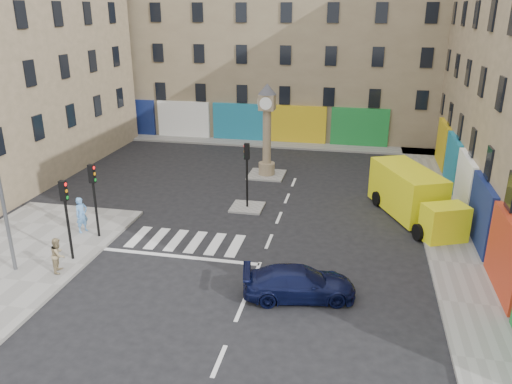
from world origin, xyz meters
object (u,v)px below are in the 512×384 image
(traffic_light_left_near, at_px, (66,208))
(clock_pillar, at_px, (267,124))
(traffic_light_island, at_px, (247,165))
(yellow_van, at_px, (413,196))
(pedestrian_blue, at_px, (82,215))
(navy_sedan, at_px, (299,283))
(pedestrian_tan, at_px, (58,255))
(traffic_light_left_far, at_px, (94,189))

(traffic_light_left_near, distance_m, clock_pillar, 15.19)
(traffic_light_left_near, distance_m, traffic_light_island, 10.03)
(clock_pillar, bearing_deg, yellow_van, -31.11)
(yellow_van, height_order, pedestrian_blue, yellow_van)
(traffic_light_island, bearing_deg, traffic_light_left_near, -128.93)
(traffic_light_island, bearing_deg, pedestrian_blue, -145.28)
(traffic_light_island, xyz_separation_m, navy_sedan, (4.05, -8.68, -1.95))
(yellow_van, height_order, pedestrian_tan, yellow_van)
(traffic_light_left_near, distance_m, pedestrian_blue, 3.30)
(traffic_light_island, height_order, pedestrian_tan, traffic_light_island)
(traffic_light_left_far, relative_size, navy_sedan, 0.84)
(pedestrian_tan, bearing_deg, clock_pillar, -38.92)
(traffic_light_left_near, xyz_separation_m, pedestrian_tan, (0.10, -1.14, -1.70))
(navy_sedan, xyz_separation_m, yellow_van, (4.98, 9.22, 0.63))
(pedestrian_tan, bearing_deg, traffic_light_left_far, -14.79)
(clock_pillar, distance_m, pedestrian_tan, 16.39)
(traffic_light_island, bearing_deg, traffic_light_left_far, -139.40)
(yellow_van, xyz_separation_m, pedestrian_blue, (-16.35, -5.62, -0.21))
(pedestrian_tan, bearing_deg, traffic_light_island, -51.12)
(navy_sedan, distance_m, pedestrian_tan, 10.26)
(pedestrian_blue, bearing_deg, traffic_light_island, -30.35)
(navy_sedan, bearing_deg, traffic_light_left_far, 60.41)
(yellow_van, relative_size, pedestrian_tan, 4.71)
(pedestrian_tan, bearing_deg, traffic_light_left_near, -11.50)
(navy_sedan, bearing_deg, pedestrian_tan, 79.45)
(traffic_light_left_near, bearing_deg, clock_pillar, 65.45)
(traffic_light_left_far, relative_size, yellow_van, 0.51)
(traffic_light_left_near, bearing_deg, pedestrian_tan, -85.13)
(clock_pillar, relative_size, pedestrian_tan, 3.95)
(yellow_van, bearing_deg, navy_sedan, -142.08)
(traffic_light_left_far, bearing_deg, traffic_light_left_near, -90.00)
(pedestrian_blue, bearing_deg, traffic_light_left_far, -82.70)
(traffic_light_left_near, distance_m, navy_sedan, 10.58)
(pedestrian_blue, height_order, pedestrian_tan, pedestrian_blue)
(traffic_light_island, relative_size, clock_pillar, 0.61)
(traffic_light_left_far, height_order, pedestrian_tan, traffic_light_left_far)
(traffic_light_left_near, height_order, clock_pillar, clock_pillar)
(clock_pillar, bearing_deg, traffic_light_left_near, -114.55)
(traffic_light_island, xyz_separation_m, clock_pillar, (0.00, 6.00, 0.96))
(traffic_light_left_near, height_order, traffic_light_island, traffic_light_left_near)
(traffic_light_left_near, xyz_separation_m, clock_pillar, (6.30, 13.80, 0.93))
(traffic_light_left_near, bearing_deg, yellow_van, 28.57)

